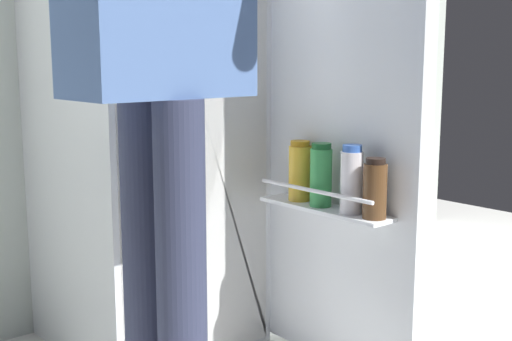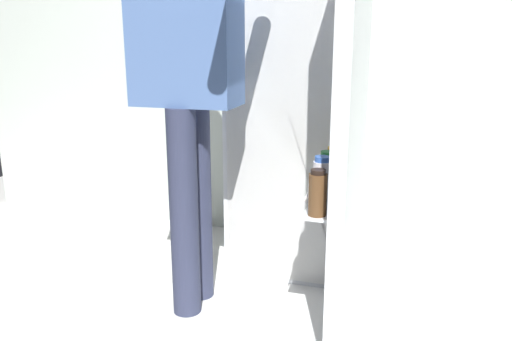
% 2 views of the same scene
% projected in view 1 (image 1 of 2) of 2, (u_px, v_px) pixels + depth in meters
% --- Properties ---
extents(refrigerator, '(0.66, 1.20, 1.75)m').
position_uv_depth(refrigerator, '(160.00, 89.00, 2.21)').
color(refrigerator, silver).
rests_on(refrigerator, ground_plane).
extents(person, '(0.55, 0.75, 1.78)m').
position_uv_depth(person, '(161.00, 15.00, 1.54)').
color(person, '#2D334C').
rests_on(person, ground_plane).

